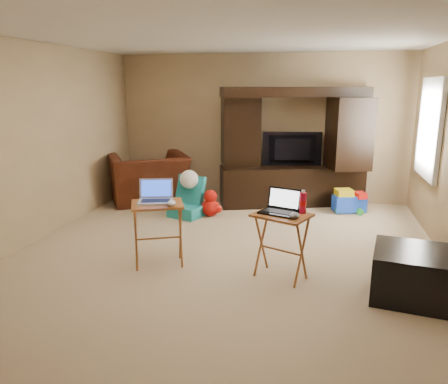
% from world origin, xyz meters
% --- Properties ---
extents(floor, '(5.50, 5.50, 0.00)m').
position_xyz_m(floor, '(0.00, 0.00, 0.00)').
color(floor, beige).
rests_on(floor, ground).
extents(ceiling, '(5.50, 5.50, 0.00)m').
position_xyz_m(ceiling, '(0.00, 0.00, 2.50)').
color(ceiling, silver).
rests_on(ceiling, ground).
extents(wall_back, '(5.00, 0.00, 5.00)m').
position_xyz_m(wall_back, '(0.00, 2.75, 1.25)').
color(wall_back, tan).
rests_on(wall_back, ground).
extents(wall_front, '(5.00, 0.00, 5.00)m').
position_xyz_m(wall_front, '(0.00, -2.75, 1.25)').
color(wall_front, tan).
rests_on(wall_front, ground).
extents(wall_left, '(0.00, 5.50, 5.50)m').
position_xyz_m(wall_left, '(-2.50, 0.00, 1.25)').
color(wall_left, tan).
rests_on(wall_left, ground).
extents(window_pane, '(0.00, 1.20, 1.20)m').
position_xyz_m(window_pane, '(2.48, 1.55, 1.40)').
color(window_pane, white).
rests_on(window_pane, ground).
extents(window_frame, '(0.06, 1.14, 1.34)m').
position_xyz_m(window_frame, '(2.46, 1.55, 1.40)').
color(window_frame, white).
rests_on(window_frame, ground).
extents(entertainment_center, '(2.44, 1.32, 1.94)m').
position_xyz_m(entertainment_center, '(0.58, 2.42, 0.97)').
color(entertainment_center, black).
rests_on(entertainment_center, floor).
extents(television, '(0.99, 0.29, 0.57)m').
position_xyz_m(television, '(0.58, 2.42, 0.93)').
color(television, black).
rests_on(television, entertainment_center).
extents(recliner, '(1.67, 1.62, 0.83)m').
position_xyz_m(recliner, '(-1.83, 2.05, 0.41)').
color(recliner, '#4D1B10').
rests_on(recliner, floor).
extents(child_rocker, '(0.61, 0.65, 0.62)m').
position_xyz_m(child_rocker, '(-0.92, 1.34, 0.31)').
color(child_rocker, teal).
rests_on(child_rocker, floor).
extents(plush_toy, '(0.38, 0.31, 0.42)m').
position_xyz_m(plush_toy, '(-0.57, 1.42, 0.21)').
color(plush_toy, red).
rests_on(plush_toy, floor).
extents(push_toy, '(0.59, 0.50, 0.38)m').
position_xyz_m(push_toy, '(1.52, 2.11, 0.19)').
color(push_toy, blue).
rests_on(push_toy, floor).
extents(ottoman, '(0.83, 0.83, 0.46)m').
position_xyz_m(ottoman, '(1.95, -0.73, 0.23)').
color(ottoman, black).
rests_on(ottoman, floor).
extents(tray_table_left, '(0.68, 0.62, 0.71)m').
position_xyz_m(tray_table_left, '(-0.68, -0.52, 0.36)').
color(tray_table_left, '#AC5929').
rests_on(tray_table_left, floor).
extents(tray_table_right, '(0.66, 0.61, 0.69)m').
position_xyz_m(tray_table_right, '(0.69, -0.57, 0.35)').
color(tray_table_right, brown).
rests_on(tray_table_right, floor).
extents(laptop_left, '(0.45, 0.40, 0.24)m').
position_xyz_m(laptop_left, '(-0.71, -0.49, 0.83)').
color(laptop_left, '#A4A4A9').
rests_on(laptop_left, tray_table_left).
extents(laptop_right, '(0.44, 0.40, 0.24)m').
position_xyz_m(laptop_right, '(0.65, -0.55, 0.81)').
color(laptop_right, black).
rests_on(laptop_right, tray_table_right).
extents(mouse_left, '(0.12, 0.16, 0.06)m').
position_xyz_m(mouse_left, '(-0.49, -0.59, 0.74)').
color(mouse_left, silver).
rests_on(mouse_left, tray_table_left).
extents(mouse_right, '(0.13, 0.16, 0.06)m').
position_xyz_m(mouse_right, '(0.82, -0.69, 0.72)').
color(mouse_right, '#46474C').
rests_on(mouse_right, tray_table_right).
extents(water_bottle, '(0.07, 0.07, 0.21)m').
position_xyz_m(water_bottle, '(0.89, -0.49, 0.80)').
color(water_bottle, red).
rests_on(water_bottle, tray_table_right).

